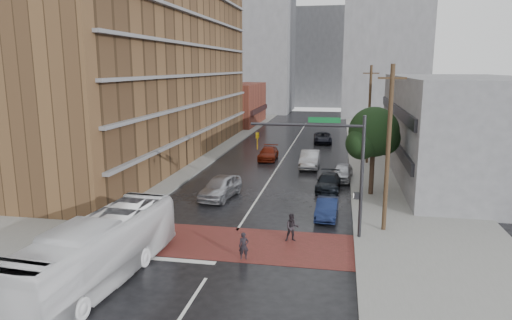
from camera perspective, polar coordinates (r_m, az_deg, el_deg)
The scene contains 24 objects.
ground at distance 25.93m, azimuth -3.69°, elevation -10.72°, with size 160.00×160.00×0.00m, color black.
crosswalk at distance 26.38m, azimuth -3.42°, elevation -10.30°, with size 14.00×5.00×0.02m, color maroon.
sidewalk_west at distance 52.23m, azimuth -9.21°, elevation 0.67°, with size 9.00×90.00×0.15m, color gray.
sidewalk_east at distance 49.52m, azimuth 16.73°, elevation -0.28°, with size 9.00×90.00×0.15m, color gray.
apartment_block at distance 51.47m, azimuth -12.84°, elevation 15.95°, with size 10.00×44.00×28.00m, color brown.
storefront_west at distance 79.56m, azimuth -2.57°, elevation 7.01°, with size 8.00×16.00×7.00m, color brown.
building_east at distance 44.81m, azimuth 24.09°, elevation 3.74°, with size 11.00×26.00×9.00m, color gray.
distant_tower_west at distance 103.38m, azimuth -0.63°, elevation 15.00°, with size 18.00×16.00×32.00m, color gray.
distant_tower_east at distance 95.92m, azimuth 15.95°, elevation 16.04°, with size 16.00×14.00×36.00m, color gray.
distant_tower_center at distance 118.41m, azimuth 7.85°, elevation 12.52°, with size 12.00×10.00×24.00m, color gray.
street_tree at distance 35.73m, azimuth 14.52°, elevation 3.01°, with size 4.20×4.10×6.90m.
signal_mast at distance 26.24m, azimuth 10.03°, elevation 0.20°, with size 6.50×0.30×7.20m.
utility_pole_near at distance 27.78m, azimuth 16.20°, elevation 1.39°, with size 1.60×0.26×10.00m.
utility_pole_far at distance 47.55m, azimuth 13.95°, elevation 5.58°, with size 1.60×0.26×10.00m.
transit_bus at distance 22.43m, azimuth -19.23°, elevation -10.77°, with size 2.60×11.11×3.09m, color white.
pedestrian_a at distance 24.03m, azimuth -1.54°, elevation -10.70°, with size 0.53×0.34×1.44m, color black.
pedestrian_b at distance 26.39m, azimuth 4.54°, elevation -8.42°, with size 0.79×0.62×1.63m, color #262126.
car_travel_a at distance 34.83m, azimuth -4.47°, elevation -3.38°, with size 2.03×5.04×1.72m, color #B5B6BD.
car_travel_b at distance 45.53m, azimuth 6.75°, elevation 0.11°, with size 1.78×5.10×1.68m, color #ABADB3.
car_travel_c at distance 49.20m, azimuth 1.55°, elevation 0.85°, with size 1.87×4.61×1.34m, color maroon.
suv_travel at distance 60.62m, azimuth 8.34°, elevation 2.79°, with size 2.30×4.98×1.38m, color black.
car_parked_near at distance 30.68m, azimuth 8.85°, elevation -5.99°, with size 1.35×3.88×1.28m, color #121D42.
car_parked_mid at distance 37.47m, azimuth 9.03°, elevation -2.74°, with size 1.84×4.54×1.32m, color black.
car_parked_far at distance 40.89m, azimuth 10.72°, elevation -1.49°, with size 1.71×4.26×1.45m, color #AEAFB6.
Camera 1 is at (6.00, -23.24, 9.83)m, focal length 32.00 mm.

